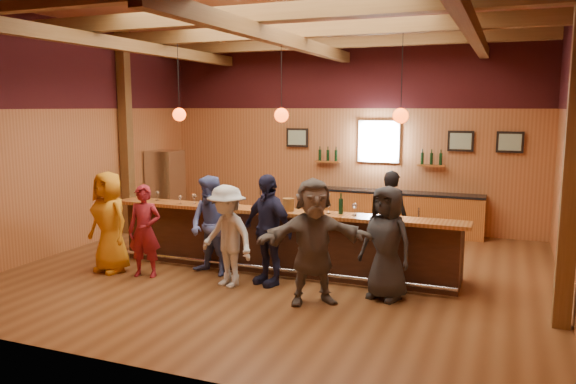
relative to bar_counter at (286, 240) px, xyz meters
name	(u,v)px	position (x,y,z in m)	size (l,w,h in m)	color
room	(283,84)	(-0.02, -0.09, 2.69)	(9.04, 9.00, 4.52)	brown
bar_counter	(286,240)	(0.00, 0.00, 0.00)	(6.30, 1.07, 1.11)	black
back_bar_cabinet	(392,212)	(1.18, 3.57, -0.05)	(4.00, 0.52, 0.95)	brown
window	(379,141)	(0.78, 3.80, 1.53)	(0.95, 0.09, 0.95)	silver
framed_pictures	(417,140)	(1.65, 3.79, 1.58)	(5.35, 0.05, 0.45)	black
wine_shelves	(378,160)	(0.78, 3.73, 1.10)	(3.00, 0.18, 0.30)	brown
pendant_lights	(281,115)	(-0.02, -0.15, 2.19)	(4.24, 0.24, 1.37)	black
stainless_fridge	(166,188)	(-4.12, 2.45, 0.38)	(0.70, 0.70, 1.80)	silver
customer_orange	(109,222)	(-2.77, -1.28, 0.35)	(0.86, 0.56, 1.75)	orange
customer_redvest	(145,231)	(-2.03, -1.29, 0.26)	(0.57, 0.37, 1.56)	maroon
customer_denim	(212,226)	(-1.03, -0.80, 0.33)	(0.83, 0.64, 1.70)	#4D5B9A
customer_white	(227,236)	(-0.50, -1.26, 0.29)	(1.05, 0.61, 1.63)	beige
customer_navy	(268,230)	(0.05, -0.91, 0.37)	(1.05, 0.44, 1.79)	#1C1C38
customer_brown	(313,241)	(1.02, -1.48, 0.40)	(1.70, 0.54, 1.84)	#594F47
customer_dark	(386,243)	(1.97, -0.91, 0.33)	(0.83, 0.54, 1.70)	#252628
bartender	(391,216)	(1.62, 1.12, 0.33)	(0.62, 0.41, 1.70)	black
ice_bucket	(288,205)	(0.18, -0.34, 0.69)	(0.19, 0.19, 0.21)	brown
bottle_a	(312,203)	(0.59, -0.27, 0.74)	(0.08, 0.08, 0.39)	black
bottle_b	(341,206)	(1.08, -0.27, 0.72)	(0.07, 0.07, 0.34)	black
glass_a	(157,193)	(-2.48, -0.25, 0.72)	(0.08, 0.08, 0.18)	silver
glass_b	(180,198)	(-1.88, -0.42, 0.70)	(0.07, 0.07, 0.16)	silver
glass_c	(194,197)	(-1.64, -0.33, 0.72)	(0.08, 0.08, 0.19)	silver
glass_d	(227,199)	(-0.97, -0.36, 0.72)	(0.09, 0.09, 0.19)	silver
glass_e	(264,203)	(-0.25, -0.39, 0.71)	(0.07, 0.07, 0.16)	silver
glass_f	(329,206)	(0.89, -0.33, 0.72)	(0.08, 0.08, 0.19)	silver
glass_g	(355,207)	(1.32, -0.31, 0.73)	(0.09, 0.09, 0.20)	silver
glass_h	(397,212)	(2.01, -0.38, 0.70)	(0.07, 0.07, 0.16)	silver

